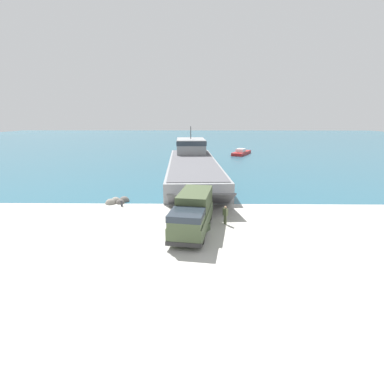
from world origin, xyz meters
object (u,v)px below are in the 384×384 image
at_px(soldier_on_ramp, 225,214).
at_px(moored_boat_a, 241,152).
at_px(military_truck, 193,213).
at_px(landing_craft, 192,162).
at_px(mooring_bollard, 122,203).
at_px(cargo_crate, 206,227).

bearing_deg(soldier_on_ramp, moored_boat_a, 40.39).
bearing_deg(soldier_on_ramp, military_truck, 171.49).
height_order(military_truck, soldier_on_ramp, military_truck).
distance_m(landing_craft, moored_boat_a, 27.78).
height_order(landing_craft, mooring_bollard, landing_craft).
bearing_deg(military_truck, mooring_bollard, -123.96).
distance_m(landing_craft, soldier_on_ramp, 25.31).
height_order(landing_craft, soldier_on_ramp, landing_craft).
relative_size(moored_boat_a, mooring_bollard, 14.31).
distance_m(landing_craft, military_truck, 26.82).
height_order(soldier_on_ramp, mooring_bollard, soldier_on_ramp).
height_order(military_truck, moored_boat_a, military_truck).
distance_m(military_truck, cargo_crate, 1.70).
bearing_deg(moored_boat_a, landing_craft, -91.18).
bearing_deg(soldier_on_ramp, cargo_crate, -178.37).
xyz_separation_m(landing_craft, mooring_bollard, (-7.20, -19.83, -1.42)).
bearing_deg(landing_craft, mooring_bollard, -112.79).
height_order(soldier_on_ramp, cargo_crate, soldier_on_ramp).
height_order(military_truck, mooring_bollard, military_truck).
bearing_deg(mooring_bollard, soldier_on_ramp, -26.86).
xyz_separation_m(military_truck, moored_boat_a, (11.53, 51.89, -1.10)).
bearing_deg(moored_boat_a, soldier_on_ramp, -75.64).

